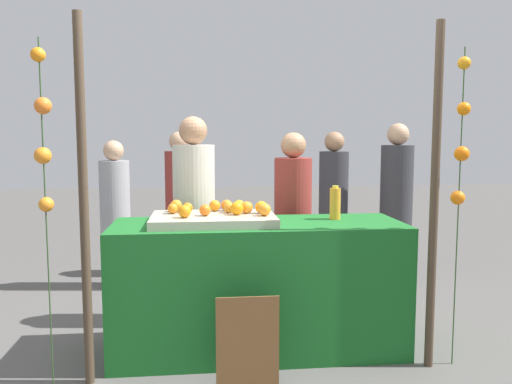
{
  "coord_description": "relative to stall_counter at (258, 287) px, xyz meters",
  "views": [
    {
      "loc": [
        -0.4,
        -3.56,
        1.52
      ],
      "look_at": [
        0.0,
        0.15,
        1.12
      ],
      "focal_mm": 36.45,
      "sensor_mm": 36.0,
      "label": 1
    }
  ],
  "objects": [
    {
      "name": "vendor_left",
      "position": [
        -0.45,
        0.62,
        0.32
      ],
      "size": [
        0.34,
        0.34,
        1.67
      ],
      "color": "beige",
      "rests_on": "ground_plane"
    },
    {
      "name": "garland_strand_left",
      "position": [
        -1.3,
        -0.43,
        1.06
      ],
      "size": [
        0.11,
        0.1,
        2.08
      ],
      "color": "#2D4C23",
      "rests_on": "ground_plane"
    },
    {
      "name": "orange_0",
      "position": [
        -0.59,
        0.09,
        0.55
      ],
      "size": [
        0.07,
        0.07,
        0.07
      ],
      "primitive_type": "sphere",
      "color": "orange",
      "rests_on": "orange_tray"
    },
    {
      "name": "orange_9",
      "position": [
        -0.21,
        0.19,
        0.56
      ],
      "size": [
        0.08,
        0.08,
        0.08
      ],
      "primitive_type": "sphere",
      "color": "orange",
      "rests_on": "orange_tray"
    },
    {
      "name": "orange_5",
      "position": [
        -0.51,
        -0.1,
        0.56
      ],
      "size": [
        0.09,
        0.09,
        0.09
      ],
      "primitive_type": "sphere",
      "color": "orange",
      "rests_on": "orange_tray"
    },
    {
      "name": "crowd_person_2",
      "position": [
        1.61,
        1.57,
        0.31
      ],
      "size": [
        0.33,
        0.33,
        1.65
      ],
      "color": "#333338",
      "rests_on": "ground_plane"
    },
    {
      "name": "juice_bottle",
      "position": [
        0.57,
        0.1,
        0.57
      ],
      "size": [
        0.08,
        0.08,
        0.24
      ],
      "color": "orange",
      "rests_on": "stall_counter"
    },
    {
      "name": "crowd_person_3",
      "position": [
        1.02,
        1.87,
        0.27
      ],
      "size": [
        0.31,
        0.31,
        1.56
      ],
      "color": "#333338",
      "rests_on": "ground_plane"
    },
    {
      "name": "orange_12",
      "position": [
        -0.57,
        0.18,
        0.56
      ],
      "size": [
        0.09,
        0.09,
        0.09
      ],
      "primitive_type": "sphere",
      "color": "orange",
      "rests_on": "orange_tray"
    },
    {
      "name": "vendor_right",
      "position": [
        0.36,
        0.65,
        0.26
      ],
      "size": [
        0.31,
        0.31,
        1.55
      ],
      "color": "maroon",
      "rests_on": "ground_plane"
    },
    {
      "name": "orange_3",
      "position": [
        0.03,
        0.04,
        0.56
      ],
      "size": [
        0.09,
        0.09,
        0.09
      ],
      "primitive_type": "sphere",
      "color": "orange",
      "rests_on": "orange_tray"
    },
    {
      "name": "ground_plane",
      "position": [
        0.0,
        0.0,
        -0.46
      ],
      "size": [
        24.0,
        24.0,
        0.0
      ],
      "primitive_type": "plane",
      "color": "#565451"
    },
    {
      "name": "canopy_post_right",
      "position": [
        1.09,
        -0.39,
        0.66
      ],
      "size": [
        0.06,
        0.06,
        2.23
      ],
      "primitive_type": "cylinder",
      "color": "#473828",
      "rests_on": "ground_plane"
    },
    {
      "name": "orange_10",
      "position": [
        -0.08,
        0.05,
        0.56
      ],
      "size": [
        0.08,
        0.08,
        0.08
      ],
      "primitive_type": "sphere",
      "color": "orange",
      "rests_on": "orange_tray"
    },
    {
      "name": "orange_7",
      "position": [
        -0.2,
        0.09,
        0.56
      ],
      "size": [
        0.08,
        0.08,
        0.08
      ],
      "primitive_type": "sphere",
      "color": "orange",
      "rests_on": "orange_tray"
    },
    {
      "name": "orange_4",
      "position": [
        -0.12,
        0.2,
        0.56
      ],
      "size": [
        0.08,
        0.08,
        0.08
      ],
      "primitive_type": "sphere",
      "color": "orange",
      "rests_on": "orange_tray"
    },
    {
      "name": "orange_1",
      "position": [
        -0.37,
        -0.03,
        0.56
      ],
      "size": [
        0.08,
        0.08,
        0.08
      ],
      "primitive_type": "sphere",
      "color": "orange",
      "rests_on": "orange_tray"
    },
    {
      "name": "orange_11",
      "position": [
        -0.49,
        0.12,
        0.55
      ],
      "size": [
        0.07,
        0.07,
        0.07
      ],
      "primitive_type": "sphere",
      "color": "orange",
      "rests_on": "orange_tray"
    },
    {
      "name": "orange_tray",
      "position": [
        -0.31,
        -0.0,
        0.49
      ],
      "size": [
        0.85,
        0.56,
        0.06
      ],
      "primitive_type": "cube",
      "color": "#B2AD99",
      "rests_on": "stall_counter"
    },
    {
      "name": "garland_strand_right",
      "position": [
        1.27,
        -0.38,
        1.02
      ],
      "size": [
        0.1,
        0.11,
        2.08
      ],
      "color": "#2D4C23",
      "rests_on": "ground_plane"
    },
    {
      "name": "crowd_person_1",
      "position": [
        -1.25,
        1.7,
        0.23
      ],
      "size": [
        0.3,
        0.3,
        1.48
      ],
      "color": "#99999E",
      "rests_on": "ground_plane"
    },
    {
      "name": "orange_6",
      "position": [
        -0.15,
        -0.01,
        0.56
      ],
      "size": [
        0.09,
        0.09,
        0.09
      ],
      "primitive_type": "sphere",
      "color": "orange",
      "rests_on": "orange_tray"
    },
    {
      "name": "crowd_person_0",
      "position": [
        -0.62,
        2.13,
        0.27
      ],
      "size": [
        0.31,
        0.31,
        1.57
      ],
      "color": "maroon",
      "rests_on": "ground_plane"
    },
    {
      "name": "stall_counter",
      "position": [
        0.0,
        0.0,
        0.0
      ],
      "size": [
        2.02,
        0.71,
        0.92
      ],
      "primitive_type": "cube",
      "color": "#196023",
      "rests_on": "ground_plane"
    },
    {
      "name": "orange_2",
      "position": [
        -0.3,
        0.18,
        0.56
      ],
      "size": [
        0.08,
        0.08,
        0.08
      ],
      "primitive_type": "sphere",
      "color": "orange",
      "rests_on": "orange_tray"
    },
    {
      "name": "chalkboard_sign",
      "position": [
        -0.13,
        -0.56,
        -0.18
      ],
      "size": [
        0.38,
        0.03,
        0.58
      ],
      "color": "brown",
      "rests_on": "ground_plane"
    },
    {
      "name": "canopy_post_left",
      "position": [
        -1.09,
        -0.39,
        0.66
      ],
      "size": [
        0.06,
        0.06,
        2.23
      ],
      "primitive_type": "cylinder",
      "color": "#473828",
      "rests_on": "ground_plane"
    },
    {
      "name": "orange_8",
      "position": [
        0.03,
        -0.08,
        0.56
      ],
      "size": [
        0.09,
        0.09,
        0.09
      ],
      "primitive_type": "sphere",
      "color": "orange",
      "rests_on": "orange_tray"
    }
  ]
}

